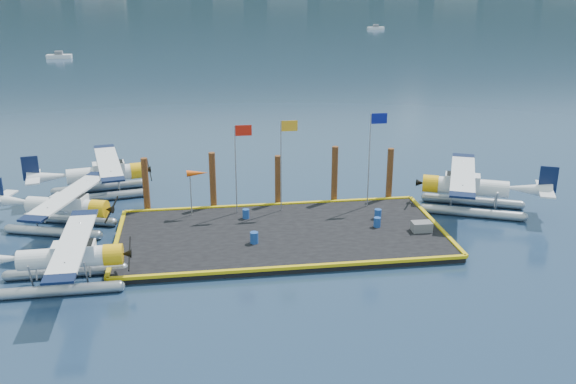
% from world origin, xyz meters
% --- Properties ---
extents(ground, '(4000.00, 4000.00, 0.00)m').
position_xyz_m(ground, '(0.00, 0.00, 0.00)').
color(ground, '#182748').
rests_on(ground, ground).
extents(dock, '(20.00, 10.00, 0.40)m').
position_xyz_m(dock, '(0.00, 0.00, 0.20)').
color(dock, black).
rests_on(dock, ground).
extents(dock_bumpers, '(20.25, 10.25, 0.18)m').
position_xyz_m(dock_bumpers, '(0.00, 0.00, 0.49)').
color(dock_bumpers, gold).
rests_on(dock_bumpers, dock).
extents(seaplane_a, '(8.49, 9.35, 3.34)m').
position_xyz_m(seaplane_a, '(-11.93, -4.65, 1.45)').
color(seaplane_a, '#8D939A').
rests_on(seaplane_a, ground).
extents(seaplane_b, '(8.68, 9.28, 3.32)m').
position_xyz_m(seaplane_b, '(-13.47, 3.27, 1.45)').
color(seaplane_b, '#8D939A').
rests_on(seaplane_b, ground).
extents(seaplane_c, '(9.00, 9.82, 3.47)m').
position_xyz_m(seaplane_c, '(-11.86, 9.78, 1.51)').
color(seaplane_c, '#8D939A').
rests_on(seaplane_c, ground).
extents(seaplane_d, '(9.34, 9.84, 3.59)m').
position_xyz_m(seaplane_d, '(13.37, 3.02, 1.56)').
color(seaplane_d, '#8D939A').
rests_on(seaplane_d, ground).
extents(drum_2, '(0.44, 0.44, 0.63)m').
position_xyz_m(drum_2, '(6.15, 0.04, 0.71)').
color(drum_2, navy).
rests_on(drum_2, dock).
extents(drum_3, '(0.49, 0.49, 0.69)m').
position_xyz_m(drum_3, '(-1.82, -1.39, 0.75)').
color(drum_3, navy).
rests_on(drum_3, dock).
extents(drum_4, '(0.45, 0.45, 0.63)m').
position_xyz_m(drum_4, '(6.59, 1.44, 0.72)').
color(drum_4, navy).
rests_on(drum_4, dock).
extents(drum_5, '(0.44, 0.44, 0.63)m').
position_xyz_m(drum_5, '(-1.98, 2.70, 0.71)').
color(drum_5, navy).
rests_on(drum_5, dock).
extents(crate, '(1.21, 0.81, 0.60)m').
position_xyz_m(crate, '(8.70, -1.04, 0.70)').
color(crate, slate).
rests_on(crate, dock).
extents(flagpole_red, '(1.14, 0.08, 6.00)m').
position_xyz_m(flagpole_red, '(-2.29, 3.80, 4.40)').
color(flagpole_red, '#95969D').
rests_on(flagpole_red, dock).
extents(flagpole_yellow, '(1.14, 0.08, 6.20)m').
position_xyz_m(flagpole_yellow, '(0.70, 3.80, 4.51)').
color(flagpole_yellow, '#95969D').
rests_on(flagpole_yellow, dock).
extents(flagpole_blue, '(1.14, 0.08, 6.50)m').
position_xyz_m(flagpole_blue, '(6.70, 3.80, 4.69)').
color(flagpole_blue, '#95969D').
rests_on(flagpole_blue, dock).
extents(windsock, '(1.40, 0.44, 3.12)m').
position_xyz_m(windsock, '(-5.03, 3.80, 3.23)').
color(windsock, '#95969D').
rests_on(windsock, dock).
extents(piling_0, '(0.44, 0.44, 4.00)m').
position_xyz_m(piling_0, '(-8.50, 5.40, 2.00)').
color(piling_0, '#452613').
rests_on(piling_0, ground).
extents(piling_1, '(0.44, 0.44, 4.20)m').
position_xyz_m(piling_1, '(-4.00, 5.40, 2.10)').
color(piling_1, '#452613').
rests_on(piling_1, ground).
extents(piling_2, '(0.44, 0.44, 3.80)m').
position_xyz_m(piling_2, '(0.50, 5.40, 1.90)').
color(piling_2, '#452613').
rests_on(piling_2, ground).
extents(piling_3, '(0.44, 0.44, 4.30)m').
position_xyz_m(piling_3, '(4.50, 5.40, 2.15)').
color(piling_3, '#452613').
rests_on(piling_3, ground).
extents(piling_4, '(0.44, 0.44, 4.00)m').
position_xyz_m(piling_4, '(8.50, 5.40, 2.00)').
color(piling_4, '#452613').
rests_on(piling_4, ground).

